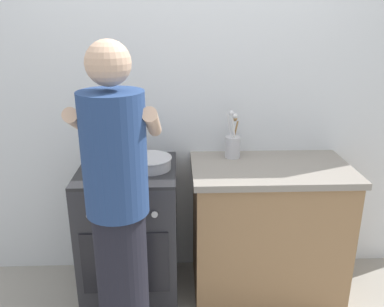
% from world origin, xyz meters
% --- Properties ---
extents(ground, '(6.00, 6.00, 0.00)m').
position_xyz_m(ground, '(0.00, 0.00, 0.00)').
color(ground, gray).
extents(back_wall, '(3.20, 0.10, 2.50)m').
position_xyz_m(back_wall, '(0.20, 0.50, 1.25)').
color(back_wall, silver).
rests_on(back_wall, ground).
extents(countertop, '(1.00, 0.60, 0.90)m').
position_xyz_m(countertop, '(0.55, 0.15, 0.45)').
color(countertop, '#99724C').
rests_on(countertop, ground).
extents(stove_range, '(0.60, 0.62, 0.90)m').
position_xyz_m(stove_range, '(-0.35, 0.15, 0.45)').
color(stove_range, '#2D2D33').
rests_on(stove_range, ground).
extents(pot, '(0.25, 0.18, 0.10)m').
position_xyz_m(pot, '(-0.49, 0.13, 0.95)').
color(pot, '#38383D').
rests_on(pot, stove_range).
extents(mixing_bowl, '(0.28, 0.28, 0.08)m').
position_xyz_m(mixing_bowl, '(-0.21, 0.14, 0.94)').
color(mixing_bowl, '#B7B7BC').
rests_on(mixing_bowl, stove_range).
extents(utensil_crock, '(0.10, 0.10, 0.32)m').
position_xyz_m(utensil_crock, '(0.33, 0.32, 0.99)').
color(utensil_crock, silver).
rests_on(utensil_crock, countertop).
extents(person, '(0.41, 0.50, 1.70)m').
position_xyz_m(person, '(-0.33, -0.42, 0.86)').
color(person, black).
rests_on(person, ground).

